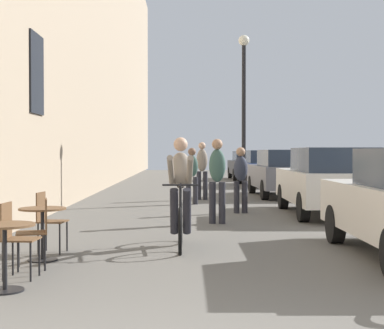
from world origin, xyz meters
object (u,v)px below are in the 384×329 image
(parked_car_fifth, at_px, (248,165))
(pedestrian_near, at_px, (217,176))
(cafe_table_near, at_px, (5,243))
(cyclist_on_bicycle, at_px, (181,195))
(cafe_chair_mid_toward_street, at_px, (38,228))
(pedestrian_mid, at_px, (241,176))
(parked_car_second, at_px, (329,180))
(parked_car_fourth, at_px, (263,167))
(cafe_chair_near_toward_street, at_px, (15,234))
(street_lamp, at_px, (244,96))
(pedestrian_far, at_px, (192,173))
(parked_car_third, at_px, (283,172))
(cafe_table_mid, at_px, (42,222))
(pedestrian_furthest, at_px, (202,167))
(cafe_chair_mid_toward_wall, at_px, (48,218))

(parked_car_fifth, bearing_deg, pedestrian_near, -97.87)
(cafe_table_near, xyz_separation_m, cyclist_on_bicycle, (1.85, 2.93, 0.29))
(cafe_table_near, height_order, cafe_chair_mid_toward_street, cafe_chair_mid_toward_street)
(pedestrian_mid, height_order, parked_car_second, pedestrian_mid)
(cafe_table_near, height_order, parked_car_fourth, parked_car_fourth)
(cafe_chair_near_toward_street, bearing_deg, pedestrian_near, 63.23)
(street_lamp, bearing_deg, parked_car_second, -66.61)
(pedestrian_near, bearing_deg, pedestrian_far, 95.84)
(parked_car_third, bearing_deg, cafe_chair_near_toward_street, -112.56)
(cafe_table_mid, distance_m, pedestrian_near, 4.91)
(cafe_table_mid, height_order, pedestrian_furthest, pedestrian_furthest)
(cyclist_on_bicycle, distance_m, pedestrian_near, 3.09)
(cafe_table_mid, relative_size, pedestrian_mid, 0.45)
(pedestrian_near, bearing_deg, street_lamp, 78.59)
(pedestrian_far, xyz_separation_m, parked_car_fifth, (3.13, 14.73, -0.11))
(cafe_table_mid, bearing_deg, street_lamp, 68.72)
(pedestrian_far, relative_size, street_lamp, 0.32)
(pedestrian_far, distance_m, parked_car_third, 4.12)
(cafe_table_mid, distance_m, pedestrian_far, 8.94)
(pedestrian_near, bearing_deg, parked_car_second, 30.51)
(parked_car_fourth, bearing_deg, pedestrian_far, -109.45)
(pedestrian_mid, bearing_deg, pedestrian_near, -107.89)
(cafe_chair_mid_toward_wall, relative_size, pedestrian_far, 0.56)
(cafe_chair_near_toward_street, height_order, parked_car_second, parked_car_second)
(pedestrian_mid, distance_m, parked_car_third, 5.53)
(cafe_chair_mid_toward_street, bearing_deg, cafe_chair_near_toward_street, -102.59)
(cafe_chair_mid_toward_street, bearing_deg, street_lamp, 70.20)
(cafe_table_near, xyz_separation_m, pedestrian_furthest, (2.45, 12.05, 0.48))
(cafe_chair_mid_toward_street, bearing_deg, cyclist_on_bicycle, 43.48)
(cyclist_on_bicycle, bearing_deg, cafe_table_mid, -148.74)
(cafe_chair_near_toward_street, relative_size, pedestrian_near, 0.51)
(parked_car_second, bearing_deg, pedestrian_near, -149.49)
(pedestrian_mid, height_order, pedestrian_far, same)
(cafe_table_near, bearing_deg, parked_car_second, 54.93)
(cafe_table_mid, distance_m, pedestrian_mid, 7.07)
(cafe_chair_mid_toward_wall, distance_m, pedestrian_mid, 6.55)
(pedestrian_far, height_order, parked_car_second, pedestrian_far)
(cafe_table_near, relative_size, street_lamp, 0.15)
(cafe_table_mid, relative_size, parked_car_fourth, 0.17)
(pedestrian_near, relative_size, parked_car_fourth, 0.40)
(parked_car_fourth, bearing_deg, pedestrian_mid, -100.08)
(cafe_table_near, height_order, pedestrian_near, pedestrian_near)
(parked_car_second, bearing_deg, cyclist_on_bicycle, -126.74)
(cafe_table_mid, distance_m, parked_car_second, 7.80)
(cafe_chair_mid_toward_wall, bearing_deg, cafe_chair_mid_toward_street, -82.97)
(cafe_table_near, bearing_deg, cyclist_on_bicycle, 57.70)
(cafe_table_mid, bearing_deg, cafe_chair_mid_toward_wall, 96.71)
(cafe_table_near, xyz_separation_m, pedestrian_far, (2.12, 10.46, 0.37))
(cafe_chair_near_toward_street, bearing_deg, cyclist_on_bicycle, 49.74)
(pedestrian_mid, bearing_deg, cafe_table_near, -112.12)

